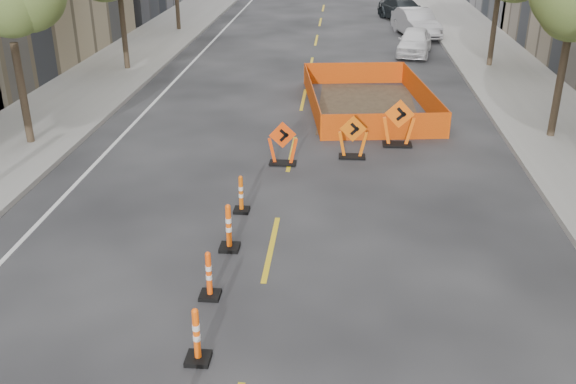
# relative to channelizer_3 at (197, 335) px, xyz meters

# --- Properties ---
(ground_plane) EXTENTS (140.00, 140.00, 0.00)m
(ground_plane) POSITION_rel_channelizer_3_xyz_m (0.83, 0.00, -0.53)
(ground_plane) COLOR black
(sidewalk_left) EXTENTS (4.00, 90.00, 0.15)m
(sidewalk_left) POSITION_rel_channelizer_3_xyz_m (-8.17, 12.00, -0.46)
(sidewalk_left) COLOR gray
(sidewalk_left) RESTS_ON ground
(sidewalk_right) EXTENTS (4.00, 90.00, 0.15)m
(sidewalk_right) POSITION_rel_channelizer_3_xyz_m (9.83, 12.00, -0.46)
(sidewalk_right) COLOR gray
(sidewalk_right) RESTS_ON ground
(tree_l_b) EXTENTS (2.80, 2.80, 5.95)m
(tree_l_b) POSITION_rel_channelizer_3_xyz_m (-7.57, 10.00, 3.99)
(tree_l_b) COLOR #382B1E
(tree_l_b) RESTS_ON ground
(channelizer_3) EXTENTS (0.42, 0.42, 1.06)m
(channelizer_3) POSITION_rel_channelizer_3_xyz_m (0.00, 0.00, 0.00)
(channelizer_3) COLOR #FE570A
(channelizer_3) RESTS_ON ground
(channelizer_4) EXTENTS (0.40, 0.40, 1.02)m
(channelizer_4) POSITION_rel_channelizer_3_xyz_m (-0.17, 1.93, -0.02)
(channelizer_4) COLOR #FF4D0A
(channelizer_4) RESTS_ON ground
(channelizer_5) EXTENTS (0.44, 0.44, 1.12)m
(channelizer_5) POSITION_rel_channelizer_3_xyz_m (-0.11, 3.87, 0.03)
(channelizer_5) COLOR #F3540A
(channelizer_5) RESTS_ON ground
(channelizer_6) EXTENTS (0.39, 0.39, 0.99)m
(channelizer_6) POSITION_rel_channelizer_3_xyz_m (-0.12, 5.80, -0.04)
(channelizer_6) COLOR #D85709
(channelizer_6) RESTS_ON ground
(chevron_sign_left) EXTENTS (1.00, 0.74, 1.34)m
(chevron_sign_left) POSITION_rel_channelizer_3_xyz_m (0.63, 9.09, 0.14)
(chevron_sign_left) COLOR #F8450A
(chevron_sign_left) RESTS_ON ground
(chevron_sign_center) EXTENTS (0.93, 0.60, 1.35)m
(chevron_sign_center) POSITION_rel_channelizer_3_xyz_m (2.70, 9.80, 0.14)
(chevron_sign_center) COLOR #E75F09
(chevron_sign_center) RESTS_ON ground
(chevron_sign_right) EXTENTS (1.09, 0.72, 1.54)m
(chevron_sign_right) POSITION_rel_channelizer_3_xyz_m (4.16, 10.98, 0.24)
(chevron_sign_right) COLOR #FC5D0A
(chevron_sign_right) RESTS_ON ground
(safety_fence) EXTENTS (5.16, 7.71, 0.90)m
(safety_fence) POSITION_rel_channelizer_3_xyz_m (3.31, 15.10, -0.08)
(safety_fence) COLOR #FF610D
(safety_fence) RESTS_ON ground
(parked_car_near) EXTENTS (2.24, 4.15, 1.34)m
(parked_car_near) POSITION_rel_channelizer_3_xyz_m (5.96, 24.66, 0.14)
(parked_car_near) COLOR white
(parked_car_near) RESTS_ON ground
(parked_car_mid) EXTENTS (2.66, 4.98, 1.56)m
(parked_car_mid) POSITION_rel_channelizer_3_xyz_m (6.50, 29.60, 0.25)
(parked_car_mid) COLOR #9F9EA4
(parked_car_mid) RESTS_ON ground
(parked_car_far) EXTENTS (3.70, 5.16, 1.39)m
(parked_car_far) POSITION_rel_channelizer_3_xyz_m (6.22, 34.95, 0.16)
(parked_car_far) COLOR black
(parked_car_far) RESTS_ON ground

